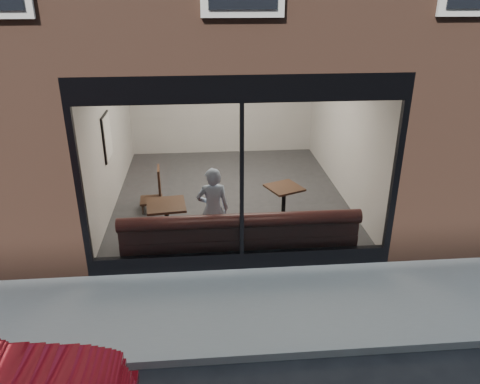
{
  "coord_description": "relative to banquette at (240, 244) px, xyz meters",
  "views": [
    {
      "loc": [
        -0.59,
        -4.57,
        4.34
      ],
      "look_at": [
        0.0,
        2.4,
        1.24
      ],
      "focal_mm": 35.0,
      "sensor_mm": 36.0,
      "label": 1
    }
  ],
  "objects": [
    {
      "name": "cafe_chair_left",
      "position": [
        -1.68,
        1.94,
        0.01
      ],
      "size": [
        0.49,
        0.49,
        0.04
      ],
      "primitive_type": "cube",
      "rotation": [
        0.0,
        0.0,
        3.21
      ],
      "color": "#321F13",
      "rests_on": "cafe_floor"
    },
    {
      "name": "host_building_pier_left",
      "position": [
        -3.75,
        5.55,
        1.38
      ],
      "size": [
        2.5,
        12.0,
        3.2
      ],
      "primitive_type": "cube",
      "color": "brown",
      "rests_on": "ground"
    },
    {
      "name": "storefront_header",
      "position": [
        0.0,
        -0.4,
        2.77
      ],
      "size": [
        5.0,
        0.1,
        0.4
      ],
      "primitive_type": "cube",
      "color": "black",
      "rests_on": "host_building_upper"
    },
    {
      "name": "storefront_glass",
      "position": [
        0.0,
        -0.43,
        1.33
      ],
      "size": [
        4.8,
        0.0,
        4.8
      ],
      "primitive_type": "plane",
      "rotation": [
        1.57,
        0.0,
        0.0
      ],
      "color": "white",
      "rests_on": "storefront_kick"
    },
    {
      "name": "cafe_floor",
      "position": [
        0.0,
        2.55,
        -0.21
      ],
      "size": [
        6.0,
        6.0,
        0.0
      ],
      "primitive_type": "plane",
      "color": "#2D2D30",
      "rests_on": "ground"
    },
    {
      "name": "person",
      "position": [
        -0.44,
        0.29,
        0.55
      ],
      "size": [
        0.58,
        0.4,
        1.54
      ],
      "primitive_type": "imported",
      "rotation": [
        0.0,
        0.0,
        3.2
      ],
      "color": "#AAC2E3",
      "rests_on": "cafe_floor"
    },
    {
      "name": "storefront_kick",
      "position": [
        0.0,
        -0.4,
        -0.08
      ],
      "size": [
        5.0,
        0.1,
        0.3
      ],
      "primitive_type": "cube",
      "color": "black",
      "rests_on": "ground"
    },
    {
      "name": "cafe_table_left",
      "position": [
        -1.27,
        0.61,
        0.52
      ],
      "size": [
        0.75,
        0.75,
        0.04
      ],
      "primitive_type": "cube",
      "rotation": [
        0.0,
        0.0,
        0.11
      ],
      "color": "#321F13",
      "rests_on": "cafe_floor"
    },
    {
      "name": "cafe_wall_back",
      "position": [
        0.0,
        5.54,
        1.37
      ],
      "size": [
        5.0,
        0.0,
        5.0
      ],
      "primitive_type": "plane",
      "rotation": [
        1.57,
        0.0,
        0.0
      ],
      "color": "beige",
      "rests_on": "ground"
    },
    {
      "name": "cafe_wall_right",
      "position": [
        2.49,
        2.55,
        1.37
      ],
      "size": [
        0.0,
        6.0,
        6.0
      ],
      "primitive_type": "plane",
      "rotation": [
        1.57,
        0.0,
        -1.57
      ],
      "color": "beige",
      "rests_on": "ground"
    },
    {
      "name": "ground",
      "position": [
        0.0,
        -2.45,
        -0.23
      ],
      "size": [
        120.0,
        120.0,
        0.0
      ],
      "primitive_type": "plane",
      "color": "black",
      "rests_on": "ground"
    },
    {
      "name": "kerb_near",
      "position": [
        0.0,
        -2.5,
        -0.17
      ],
      "size": [
        40.0,
        0.1,
        0.12
      ],
      "primitive_type": "cube",
      "color": "gray",
      "rests_on": "ground"
    },
    {
      "name": "sidewalk_near",
      "position": [
        0.0,
        -1.45,
        -0.22
      ],
      "size": [
        40.0,
        2.0,
        0.01
      ],
      "primitive_type": "cube",
      "color": "gray",
      "rests_on": "ground"
    },
    {
      "name": "host_building_backfill",
      "position": [
        0.0,
        8.55,
        1.38
      ],
      "size": [
        5.0,
        6.0,
        3.2
      ],
      "primitive_type": "cube",
      "color": "brown",
      "rests_on": "ground"
    },
    {
      "name": "cafe_table_right",
      "position": [
        0.97,
        1.21,
        0.52
      ],
      "size": [
        0.8,
        0.8,
        0.04
      ],
      "primitive_type": "cube",
      "rotation": [
        0.0,
        0.0,
        0.4
      ],
      "color": "#321F13",
      "rests_on": "cafe_floor"
    },
    {
      "name": "host_building_pier_right",
      "position": [
        3.75,
        5.55,
        1.38
      ],
      "size": [
        2.5,
        12.0,
        3.2
      ],
      "primitive_type": "cube",
      "color": "brown",
      "rests_on": "ground"
    },
    {
      "name": "cafe_wall_left",
      "position": [
        -2.49,
        2.55,
        1.37
      ],
      "size": [
        0.0,
        6.0,
        6.0
      ],
      "primitive_type": "plane",
      "rotation": [
        1.57,
        0.0,
        1.57
      ],
      "color": "beige",
      "rests_on": "ground"
    },
    {
      "name": "cafe_ceiling",
      "position": [
        0.0,
        2.55,
        2.97
      ],
      "size": [
        6.0,
        6.0,
        0.0
      ],
      "primitive_type": "plane",
      "rotation": [
        3.14,
        0.0,
        0.0
      ],
      "color": "white",
      "rests_on": "host_building_upper"
    },
    {
      "name": "storefront_mullion",
      "position": [
        0.0,
        -0.4,
        1.32
      ],
      "size": [
        0.06,
        0.1,
        2.5
      ],
      "primitive_type": "cube",
      "color": "black",
      "rests_on": "storefront_kick"
    },
    {
      "name": "wall_poster",
      "position": [
        -2.45,
        2.09,
        1.36
      ],
      "size": [
        0.02,
        0.65,
        0.86
      ],
      "primitive_type": "cube",
      "color": "white",
      "rests_on": "cafe_wall_left"
    },
    {
      "name": "banquette",
      "position": [
        0.0,
        0.0,
        0.0
      ],
      "size": [
        4.0,
        0.55,
        0.45
      ],
      "primitive_type": "cube",
      "color": "#361314",
      "rests_on": "cafe_floor"
    }
  ]
}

